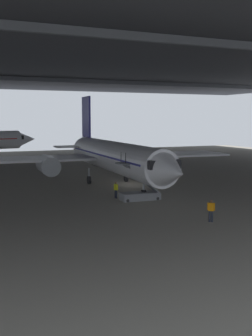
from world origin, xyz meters
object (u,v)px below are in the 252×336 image
Objects in this scene: crew_worker_near_nose at (211,209)px; airplane_main at (113,156)px; crew_worker_by_stairs at (116,189)px; boarding_stairs at (139,192)px.

airplane_main is at bearing 90.86° from crew_worker_near_nose.
crew_worker_near_nose is at bearing -75.44° from crew_worker_by_stairs.
crew_worker_near_nose is at bearing -82.71° from boarding_stairs.
crew_worker_near_nose is at bearing -89.14° from airplane_main.
crew_worker_by_stairs is (-2.90, 11.18, -0.06)m from crew_worker_near_nose.
crew_worker_near_nose reaches higher than crew_worker_by_stairs.
boarding_stairs reaches higher than crew_worker_by_stairs.
crew_worker_near_nose is 11.55m from crew_worker_by_stairs.
crew_worker_near_nose is (1.23, -9.59, 0.22)m from boarding_stairs.
airplane_main is 7.37× the size of boarding_stairs.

